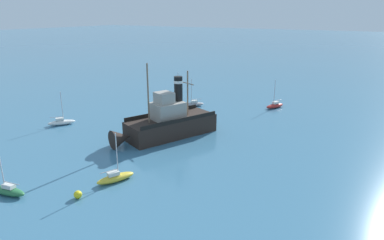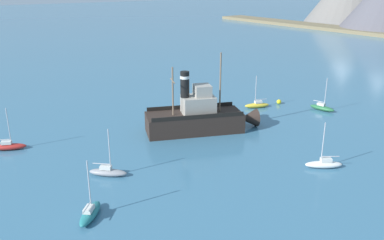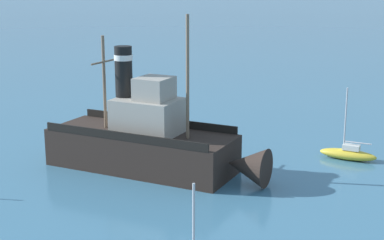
{
  "view_description": "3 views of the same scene",
  "coord_description": "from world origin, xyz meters",
  "px_view_note": "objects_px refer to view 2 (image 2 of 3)",
  "views": [
    {
      "loc": [
        -25.09,
        35.43,
        15.71
      ],
      "look_at": [
        -2.41,
        -1.41,
        2.04
      ],
      "focal_mm": 32.0,
      "sensor_mm": 36.0,
      "label": 1
    },
    {
      "loc": [
        39.17,
        -27.62,
        18.26
      ],
      "look_at": [
        0.09,
        -0.3,
        1.73
      ],
      "focal_mm": 38.0,
      "sensor_mm": 36.0,
      "label": 2
    },
    {
      "loc": [
        35.47,
        6.23,
        12.08
      ],
      "look_at": [
        -2.98,
        3.31,
        2.57
      ],
      "focal_mm": 55.0,
      "sensor_mm": 36.0,
      "label": 3
    }
  ],
  "objects_px": {
    "sailboat_yellow": "(257,105)",
    "sailboat_red": "(9,146)",
    "old_tugboat": "(199,117)",
    "sailboat_grey": "(108,172)",
    "sailboat_teal": "(90,213)",
    "sailboat_green": "(322,107)",
    "mooring_buoy": "(279,102)",
    "sailboat_white": "(324,164)"
  },
  "relations": [
    {
      "from": "sailboat_yellow",
      "to": "sailboat_red",
      "type": "height_order",
      "value": "same"
    },
    {
      "from": "old_tugboat",
      "to": "sailboat_yellow",
      "type": "xyz_separation_m",
      "value": [
        -3.08,
        13.0,
        -1.4
      ]
    },
    {
      "from": "sailboat_yellow",
      "to": "sailboat_red",
      "type": "relative_size",
      "value": 1.0
    },
    {
      "from": "sailboat_yellow",
      "to": "sailboat_grey",
      "type": "bearing_deg",
      "value": -73.74
    },
    {
      "from": "sailboat_teal",
      "to": "sailboat_green",
      "type": "height_order",
      "value": "same"
    },
    {
      "from": "mooring_buoy",
      "to": "sailboat_yellow",
      "type": "bearing_deg",
      "value": -98.12
    },
    {
      "from": "old_tugboat",
      "to": "sailboat_red",
      "type": "relative_size",
      "value": 2.98
    },
    {
      "from": "sailboat_red",
      "to": "sailboat_white",
      "type": "bearing_deg",
      "value": 47.28
    },
    {
      "from": "sailboat_white",
      "to": "mooring_buoy",
      "type": "height_order",
      "value": "sailboat_white"
    },
    {
      "from": "sailboat_white",
      "to": "sailboat_green",
      "type": "xyz_separation_m",
      "value": [
        -12.58,
        15.73,
        0.0
      ]
    },
    {
      "from": "sailboat_grey",
      "to": "sailboat_red",
      "type": "height_order",
      "value": "same"
    },
    {
      "from": "sailboat_green",
      "to": "mooring_buoy",
      "type": "relative_size",
      "value": 6.81
    },
    {
      "from": "sailboat_yellow",
      "to": "old_tugboat",
      "type": "bearing_deg",
      "value": -76.66
    },
    {
      "from": "old_tugboat",
      "to": "sailboat_green",
      "type": "relative_size",
      "value": 2.98
    },
    {
      "from": "old_tugboat",
      "to": "sailboat_grey",
      "type": "height_order",
      "value": "old_tugboat"
    },
    {
      "from": "sailboat_yellow",
      "to": "sailboat_white",
      "type": "xyz_separation_m",
      "value": [
        19.05,
        -8.8,
        0.0
      ]
    },
    {
      "from": "sailboat_red",
      "to": "mooring_buoy",
      "type": "height_order",
      "value": "sailboat_red"
    },
    {
      "from": "sailboat_grey",
      "to": "mooring_buoy",
      "type": "relative_size",
      "value": 6.81
    },
    {
      "from": "old_tugboat",
      "to": "sailboat_grey",
      "type": "bearing_deg",
      "value": -71.21
    },
    {
      "from": "sailboat_red",
      "to": "mooring_buoy",
      "type": "xyz_separation_m",
      "value": [
        4.98,
        38.28,
        -0.07
      ]
    },
    {
      "from": "sailboat_grey",
      "to": "sailboat_red",
      "type": "bearing_deg",
      "value": -152.3
    },
    {
      "from": "old_tugboat",
      "to": "sailboat_teal",
      "type": "height_order",
      "value": "old_tugboat"
    },
    {
      "from": "old_tugboat",
      "to": "sailboat_white",
      "type": "height_order",
      "value": "old_tugboat"
    },
    {
      "from": "sailboat_teal",
      "to": "sailboat_red",
      "type": "bearing_deg",
      "value": -172.92
    },
    {
      "from": "sailboat_grey",
      "to": "sailboat_red",
      "type": "distance_m",
      "value": 14.07
    },
    {
      "from": "sailboat_teal",
      "to": "sailboat_red",
      "type": "distance_m",
      "value": 18.68
    },
    {
      "from": "old_tugboat",
      "to": "sailboat_red",
      "type": "xyz_separation_m",
      "value": [
        -7.48,
        -21.19,
        -1.4
      ]
    },
    {
      "from": "sailboat_red",
      "to": "sailboat_green",
      "type": "xyz_separation_m",
      "value": [
        10.87,
        41.12,
        0.0
      ]
    },
    {
      "from": "sailboat_yellow",
      "to": "sailboat_green",
      "type": "relative_size",
      "value": 1.0
    },
    {
      "from": "sailboat_white",
      "to": "sailboat_teal",
      "type": "bearing_deg",
      "value": -102.0
    },
    {
      "from": "sailboat_green",
      "to": "sailboat_yellow",
      "type": "bearing_deg",
      "value": -133.03
    },
    {
      "from": "sailboat_yellow",
      "to": "sailboat_red",
      "type": "distance_m",
      "value": 34.47
    },
    {
      "from": "sailboat_grey",
      "to": "sailboat_yellow",
      "type": "bearing_deg",
      "value": 106.26
    },
    {
      "from": "old_tugboat",
      "to": "sailboat_white",
      "type": "relative_size",
      "value": 2.98
    },
    {
      "from": "sailboat_red",
      "to": "sailboat_green",
      "type": "bearing_deg",
      "value": 75.2
    },
    {
      "from": "sailboat_teal",
      "to": "sailboat_white",
      "type": "distance_m",
      "value": 23.61
    },
    {
      "from": "old_tugboat",
      "to": "mooring_buoy",
      "type": "relative_size",
      "value": 20.31
    },
    {
      "from": "sailboat_red",
      "to": "sailboat_white",
      "type": "height_order",
      "value": "same"
    },
    {
      "from": "sailboat_red",
      "to": "sailboat_teal",
      "type": "bearing_deg",
      "value": 7.08
    },
    {
      "from": "sailboat_teal",
      "to": "sailboat_white",
      "type": "bearing_deg",
      "value": 78.0
    },
    {
      "from": "old_tugboat",
      "to": "sailboat_grey",
      "type": "xyz_separation_m",
      "value": [
        4.98,
        -14.65,
        -1.4
      ]
    },
    {
      "from": "sailboat_teal",
      "to": "mooring_buoy",
      "type": "xyz_separation_m",
      "value": [
        -13.56,
        35.97,
        -0.07
      ]
    }
  ]
}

